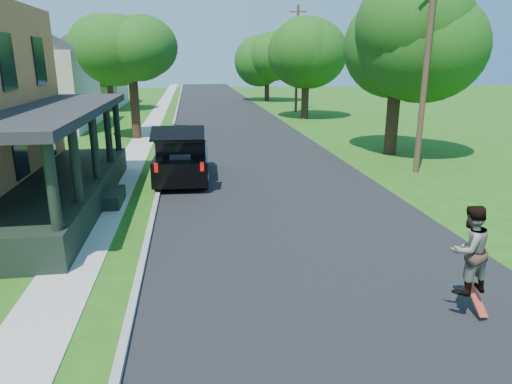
{
  "coord_description": "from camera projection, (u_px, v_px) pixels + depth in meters",
  "views": [
    {
      "loc": [
        -2.84,
        -8.4,
        4.46
      ],
      "look_at": [
        -1.21,
        3.0,
        1.11
      ],
      "focal_mm": 32.0,
      "sensor_mm": 36.0,
      "label": 1
    }
  ],
  "objects": [
    {
      "name": "ground",
      "position": [
        333.0,
        279.0,
        9.62
      ],
      "size": [
        140.0,
        140.0,
        0.0
      ],
      "primitive_type": "plane",
      "color": "#254F0F",
      "rests_on": "ground"
    },
    {
      "name": "street",
      "position": [
        237.0,
        133.0,
        28.63
      ],
      "size": [
        8.0,
        120.0,
        0.02
      ],
      "primitive_type": "cube",
      "color": "black",
      "rests_on": "ground"
    },
    {
      "name": "curb",
      "position": [
        172.0,
        135.0,
        28.08
      ],
      "size": [
        0.15,
        120.0,
        0.12
      ],
      "primitive_type": "cube",
      "color": "gray",
      "rests_on": "ground"
    },
    {
      "name": "sidewalk",
      "position": [
        146.0,
        135.0,
        27.87
      ],
      "size": [
        1.3,
        120.0,
        0.03
      ],
      "primitive_type": "cube",
      "color": "gray",
      "rests_on": "ground"
    },
    {
      "name": "neighbor_house_mid",
      "position": [
        22.0,
        64.0,
        29.43
      ],
      "size": [
        12.78,
        12.78,
        8.3
      ],
      "color": "#B8B6A3",
      "rests_on": "ground"
    },
    {
      "name": "neighbor_house_far",
      "position": [
        79.0,
        62.0,
        44.64
      ],
      "size": [
        12.78,
        12.78,
        8.3
      ],
      "color": "#B8B6A3",
      "rests_on": "ground"
    },
    {
      "name": "black_suv",
      "position": [
        183.0,
        156.0,
        17.49
      ],
      "size": [
        2.09,
        5.04,
        2.32
      ],
      "rotation": [
        0.0,
        0.0,
        -0.04
      ],
      "color": "black",
      "rests_on": "ground"
    },
    {
      "name": "skateboarder",
      "position": [
        469.0,
        250.0,
        7.87
      ],
      "size": [
        0.91,
        0.79,
        1.61
      ],
      "rotation": [
        0.0,
        0.0,
        3.4
      ],
      "color": "black",
      "rests_on": "ground"
    },
    {
      "name": "skateboard",
      "position": [
        476.0,
        299.0,
        8.22
      ],
      "size": [
        0.21,
        0.62,
        0.54
      ],
      "rotation": [
        0.0,
        0.0,
        0.25
      ],
      "color": "#A3210E",
      "rests_on": "ground"
    },
    {
      "name": "tree_left_mid",
      "position": [
        130.0,
        48.0,
        25.42
      ],
      "size": [
        5.48,
        5.16,
        7.47
      ],
      "rotation": [
        0.0,
        0.0,
        0.24
      ],
      "color": "black",
      "rests_on": "ground"
    },
    {
      "name": "tree_left_far",
      "position": [
        106.0,
        48.0,
        39.33
      ],
      "size": [
        6.35,
        6.4,
        8.48
      ],
      "rotation": [
        0.0,
        0.0,
        -0.17
      ],
      "color": "black",
      "rests_on": "ground"
    },
    {
      "name": "tree_right_near",
      "position": [
        399.0,
        29.0,
        20.89
      ],
      "size": [
        5.63,
        5.47,
        8.75
      ],
      "rotation": [
        0.0,
        0.0,
        -0.02
      ],
      "color": "black",
      "rests_on": "ground"
    },
    {
      "name": "tree_right_mid",
      "position": [
        306.0,
        43.0,
        34.23
      ],
      "size": [
        7.34,
        7.47,
        8.88
      ],
      "rotation": [
        0.0,
        0.0,
        -0.32
      ],
      "color": "black",
      "rests_on": "ground"
    },
    {
      "name": "tree_right_far",
      "position": [
        267.0,
        54.0,
        49.67
      ],
      "size": [
        5.43,
        5.33,
        7.9
      ],
      "rotation": [
        0.0,
        0.0,
        -0.01
      ],
      "color": "black",
      "rests_on": "ground"
    },
    {
      "name": "utility_pole_near",
      "position": [
        427.0,
        60.0,
        17.53
      ],
      "size": [
        1.39,
        0.52,
        8.6
      ],
      "rotation": [
        0.0,
        0.0,
        0.3
      ],
      "color": "#4A3022",
      "rests_on": "ground"
    },
    {
      "name": "utility_pole_far",
      "position": [
        297.0,
        58.0,
        39.21
      ],
      "size": [
        1.4,
        0.49,
        8.85
      ],
      "rotation": [
        0.0,
        0.0,
        -0.28
      ],
      "color": "#4A3022",
      "rests_on": "ground"
    }
  ]
}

